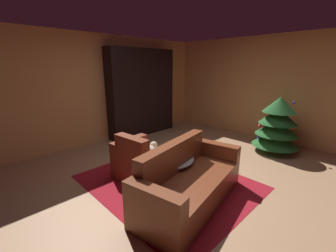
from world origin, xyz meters
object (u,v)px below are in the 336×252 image
object	(u,v)px
armchair_red	(144,163)
decorated_tree	(277,125)
bottle_on_table	(163,157)
bookshelf_unit	(146,94)
coffee_table	(169,160)
couch_red	(188,183)
book_stack_on_table	(167,156)

from	to	relation	value
armchair_red	decorated_tree	bearing A→B (deg)	70.00
armchair_red	bottle_on_table	distance (m)	0.54
bookshelf_unit	coffee_table	bearing A→B (deg)	-32.25
bottle_on_table	bookshelf_unit	bearing A→B (deg)	145.38
coffee_table	bottle_on_table	bearing A→B (deg)	-68.54
armchair_red	coffee_table	distance (m)	0.45
couch_red	bottle_on_table	size ratio (longest dim) A/B	8.29
bottle_on_table	decorated_tree	bearing A→B (deg)	78.98
armchair_red	book_stack_on_table	xyz separation A→B (m)	(0.39, 0.13, 0.21)
bookshelf_unit	bottle_on_table	bearing A→B (deg)	-34.62
couch_red	coffee_table	distance (m)	0.53
bookshelf_unit	couch_red	xyz separation A→B (m)	(2.92, -1.65, -0.81)
bottle_on_table	decorated_tree	xyz separation A→B (m)	(0.55, 2.82, 0.05)
armchair_red	bottle_on_table	size ratio (longest dim) A/B	4.35
couch_red	coffee_table	world-z (taller)	couch_red
bookshelf_unit	book_stack_on_table	xyz separation A→B (m)	(2.42, -1.58, -0.59)
decorated_tree	book_stack_on_table	bearing A→B (deg)	-103.31
couch_red	decorated_tree	size ratio (longest dim) A/B	1.59
couch_red	coffee_table	xyz separation A→B (m)	(-0.50, 0.12, 0.14)
armchair_red	couch_red	size ratio (longest dim) A/B	0.53
decorated_tree	armchair_red	bearing A→B (deg)	-110.00
coffee_table	bottle_on_table	xyz separation A→B (m)	(0.08, -0.20, 0.13)
bookshelf_unit	couch_red	size ratio (longest dim) A/B	1.18
bookshelf_unit	decorated_tree	distance (m)	3.28
couch_red	book_stack_on_table	size ratio (longest dim) A/B	9.34
bookshelf_unit	book_stack_on_table	distance (m)	2.95
bottle_on_table	decorated_tree	world-z (taller)	decorated_tree
armchair_red	coffee_table	xyz separation A→B (m)	(0.39, 0.18, 0.13)
book_stack_on_table	decorated_tree	bearing A→B (deg)	76.69
armchair_red	coffee_table	bearing A→B (deg)	24.11
armchair_red	book_stack_on_table	size ratio (longest dim) A/B	4.91
coffee_table	bookshelf_unit	bearing A→B (deg)	147.75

